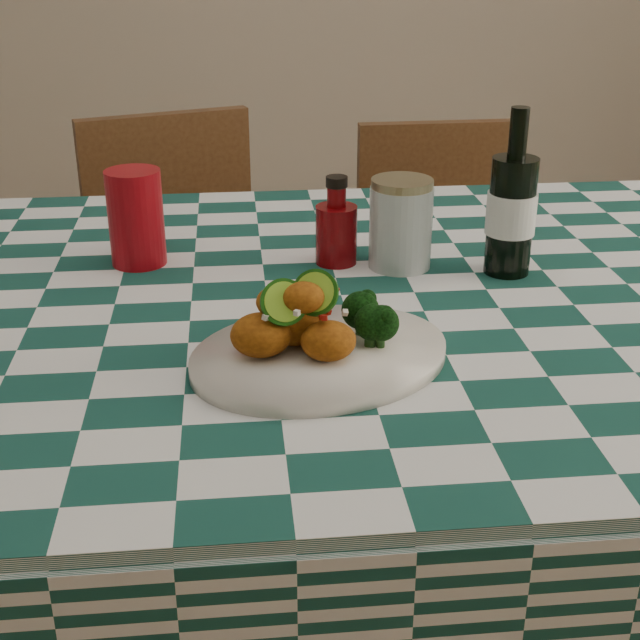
{
  "coord_description": "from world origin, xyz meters",
  "views": [
    {
      "loc": [
        -0.14,
        -1.12,
        1.26
      ],
      "look_at": [
        -0.05,
        -0.2,
        0.84
      ],
      "focal_mm": 50.0,
      "sensor_mm": 36.0,
      "label": 1
    }
  ],
  "objects_px": {
    "dining_table": "(339,527)",
    "wooden_chair_right": "(447,314)",
    "wooden_chair_left": "(196,319)",
    "red_tumbler": "(136,218)",
    "plate": "(320,356)",
    "fried_chicken_pile": "(303,317)",
    "ketchup_bottle": "(336,220)",
    "mason_jar": "(401,224)",
    "beer_bottle": "(513,193)"
  },
  "relations": [
    {
      "from": "red_tumbler",
      "to": "mason_jar",
      "type": "bearing_deg",
      "value": -7.64
    },
    {
      "from": "dining_table",
      "to": "ketchup_bottle",
      "type": "bearing_deg",
      "value": 86.38
    },
    {
      "from": "mason_jar",
      "to": "beer_bottle",
      "type": "height_order",
      "value": "beer_bottle"
    },
    {
      "from": "red_tumbler",
      "to": "wooden_chair_left",
      "type": "xyz_separation_m",
      "value": [
        0.05,
        0.58,
        -0.43
      ]
    },
    {
      "from": "red_tumbler",
      "to": "ketchup_bottle",
      "type": "bearing_deg",
      "value": -5.32
    },
    {
      "from": "red_tumbler",
      "to": "wooden_chair_left",
      "type": "distance_m",
      "value": 0.72
    },
    {
      "from": "plate",
      "to": "wooden_chair_right",
      "type": "relative_size",
      "value": 0.38
    },
    {
      "from": "fried_chicken_pile",
      "to": "wooden_chair_right",
      "type": "xyz_separation_m",
      "value": [
        0.41,
        0.94,
        -0.43
      ]
    },
    {
      "from": "wooden_chair_left",
      "to": "wooden_chair_right",
      "type": "distance_m",
      "value": 0.58
    },
    {
      "from": "plate",
      "to": "wooden_chair_left",
      "type": "bearing_deg",
      "value": 101.36
    },
    {
      "from": "fried_chicken_pile",
      "to": "ketchup_bottle",
      "type": "bearing_deg",
      "value": 76.69
    },
    {
      "from": "red_tumbler",
      "to": "ketchup_bottle",
      "type": "relative_size",
      "value": 1.07
    },
    {
      "from": "mason_jar",
      "to": "plate",
      "type": "bearing_deg",
      "value": -116.33
    },
    {
      "from": "ketchup_bottle",
      "to": "wooden_chair_right",
      "type": "relative_size",
      "value": 0.16
    },
    {
      "from": "mason_jar",
      "to": "wooden_chair_right",
      "type": "bearing_deg",
      "value": 68.98
    },
    {
      "from": "fried_chicken_pile",
      "to": "wooden_chair_left",
      "type": "height_order",
      "value": "fried_chicken_pile"
    },
    {
      "from": "dining_table",
      "to": "mason_jar",
      "type": "xyz_separation_m",
      "value": [
        0.1,
        0.1,
        0.46
      ]
    },
    {
      "from": "beer_bottle",
      "to": "mason_jar",
      "type": "bearing_deg",
      "value": 165.28
    },
    {
      "from": "mason_jar",
      "to": "beer_bottle",
      "type": "relative_size",
      "value": 0.55
    },
    {
      "from": "plate",
      "to": "ketchup_bottle",
      "type": "height_order",
      "value": "ketchup_bottle"
    },
    {
      "from": "fried_chicken_pile",
      "to": "wooden_chair_left",
      "type": "distance_m",
      "value": 1.03
    },
    {
      "from": "fried_chicken_pile",
      "to": "ketchup_bottle",
      "type": "distance_m",
      "value": 0.34
    },
    {
      "from": "beer_bottle",
      "to": "wooden_chair_right",
      "type": "xyz_separation_m",
      "value": [
        0.09,
        0.68,
        -0.49
      ]
    },
    {
      "from": "red_tumbler",
      "to": "beer_bottle",
      "type": "relative_size",
      "value": 0.59
    },
    {
      "from": "plate",
      "to": "red_tumbler",
      "type": "distance_m",
      "value": 0.43
    },
    {
      "from": "plate",
      "to": "fried_chicken_pile",
      "type": "relative_size",
      "value": 2.35
    },
    {
      "from": "beer_bottle",
      "to": "wooden_chair_right",
      "type": "height_order",
      "value": "beer_bottle"
    },
    {
      "from": "wooden_chair_right",
      "to": "plate",
      "type": "bearing_deg",
      "value": -113.87
    },
    {
      "from": "dining_table",
      "to": "wooden_chair_right",
      "type": "relative_size",
      "value": 2.01
    },
    {
      "from": "beer_bottle",
      "to": "wooden_chair_left",
      "type": "height_order",
      "value": "beer_bottle"
    },
    {
      "from": "fried_chicken_pile",
      "to": "red_tumbler",
      "type": "relative_size",
      "value": 0.93
    },
    {
      "from": "fried_chicken_pile",
      "to": "wooden_chair_left",
      "type": "xyz_separation_m",
      "value": [
        -0.17,
        0.93,
        -0.42
      ]
    },
    {
      "from": "beer_bottle",
      "to": "ketchup_bottle",
      "type": "bearing_deg",
      "value": 165.22
    },
    {
      "from": "ketchup_bottle",
      "to": "mason_jar",
      "type": "relative_size",
      "value": 1.0
    },
    {
      "from": "plate",
      "to": "mason_jar",
      "type": "bearing_deg",
      "value": 63.67
    },
    {
      "from": "red_tumbler",
      "to": "mason_jar",
      "type": "relative_size",
      "value": 1.07
    },
    {
      "from": "dining_table",
      "to": "wooden_chair_right",
      "type": "height_order",
      "value": "wooden_chair_right"
    },
    {
      "from": "red_tumbler",
      "to": "mason_jar",
      "type": "distance_m",
      "value": 0.39
    },
    {
      "from": "red_tumbler",
      "to": "wooden_chair_left",
      "type": "bearing_deg",
      "value": 85.09
    },
    {
      "from": "dining_table",
      "to": "beer_bottle",
      "type": "relative_size",
      "value": 6.91
    },
    {
      "from": "red_tumbler",
      "to": "wooden_chair_left",
      "type": "relative_size",
      "value": 0.17
    },
    {
      "from": "ketchup_bottle",
      "to": "beer_bottle",
      "type": "relative_size",
      "value": 0.55
    },
    {
      "from": "dining_table",
      "to": "ketchup_bottle",
      "type": "distance_m",
      "value": 0.48
    },
    {
      "from": "ketchup_bottle",
      "to": "fried_chicken_pile",
      "type": "bearing_deg",
      "value": -103.31
    },
    {
      "from": "dining_table",
      "to": "wooden_chair_left",
      "type": "height_order",
      "value": "wooden_chair_left"
    },
    {
      "from": "mason_jar",
      "to": "wooden_chair_right",
      "type": "height_order",
      "value": "mason_jar"
    },
    {
      "from": "dining_table",
      "to": "wooden_chair_left",
      "type": "xyz_separation_m",
      "value": [
        -0.24,
        0.73,
        0.04
      ]
    },
    {
      "from": "ketchup_bottle",
      "to": "wooden_chair_left",
      "type": "height_order",
      "value": "ketchup_bottle"
    },
    {
      "from": "fried_chicken_pile",
      "to": "ketchup_bottle",
      "type": "relative_size",
      "value": 0.99
    },
    {
      "from": "dining_table",
      "to": "plate",
      "type": "distance_m",
      "value": 0.45
    }
  ]
}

